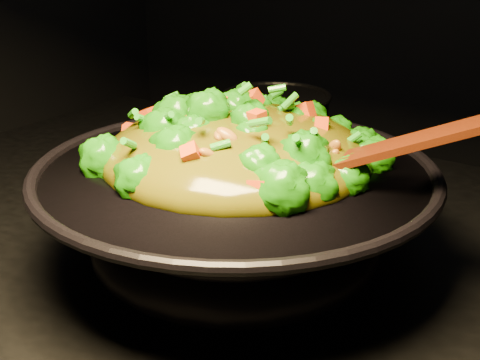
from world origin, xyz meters
The scene contains 4 objects.
wok centered at (0.09, -0.07, 0.96)m, with size 0.46×0.46×0.13m, color black, non-canonical shape.
stir_fry centered at (0.08, -0.05, 1.08)m, with size 0.32×0.32×0.11m, color #1B7108, non-canonical shape.
spatula centered at (0.26, -0.03, 1.08)m, with size 0.30×0.04×0.01m, color #391805.
back_pot centered at (-0.10, 0.32, 0.95)m, with size 0.19×0.19×0.11m, color black.
Camera 1 is at (0.51, -0.66, 1.31)m, focal length 50.00 mm.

